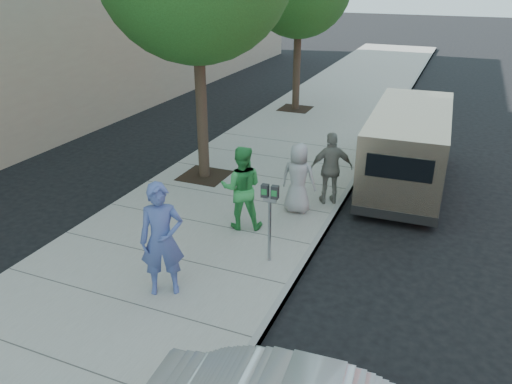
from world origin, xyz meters
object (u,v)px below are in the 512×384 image
at_px(person_officer, 162,240).
at_px(van, 408,146).
at_px(parking_meter, 270,207).
at_px(person_green_shirt, 242,188).
at_px(person_gray_shirt, 298,178).
at_px(person_striped_polo, 331,168).

bearing_deg(person_officer, van, 33.97).
relative_size(parking_meter, person_green_shirt, 0.86).
distance_m(parking_meter, van, 5.37).
bearing_deg(person_officer, person_gray_shirt, 42.94).
height_order(person_officer, person_green_shirt, person_officer).
relative_size(person_green_shirt, person_gray_shirt, 1.12).
height_order(person_green_shirt, person_striped_polo, person_green_shirt).
bearing_deg(person_green_shirt, parking_meter, 114.33).
bearing_deg(person_green_shirt, person_gray_shirt, -146.15).
xyz_separation_m(person_green_shirt, person_striped_polo, (1.40, 1.91, -0.05)).
xyz_separation_m(van, person_officer, (-3.10, -6.64, 0.08)).
bearing_deg(person_striped_polo, person_officer, 43.21).
xyz_separation_m(person_officer, person_striped_polo, (1.65, 4.54, -0.14)).
height_order(van, person_green_shirt, van).
xyz_separation_m(van, person_striped_polo, (-1.45, -2.10, -0.06)).
height_order(person_green_shirt, person_gray_shirt, person_green_shirt).
xyz_separation_m(person_gray_shirt, person_striped_polo, (0.55, 0.73, 0.05)).
relative_size(van, person_gray_shirt, 3.42).
height_order(van, person_gray_shirt, van).
relative_size(person_officer, person_striped_polo, 1.16).
bearing_deg(van, person_officer, -117.16).
bearing_deg(person_officer, parking_meter, 20.22).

